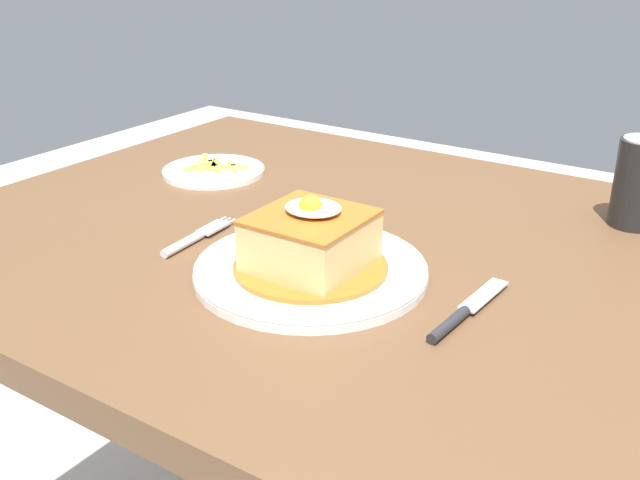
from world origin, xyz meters
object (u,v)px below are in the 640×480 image
Objects in this scene: main_plate at (311,269)px; side_plate_fries at (214,171)px; fork at (193,238)px; soda_can at (639,183)px; knife at (460,316)px.

side_plate_fries is at bearing 146.70° from main_plate.
side_plate_fries is (-0.17, 0.24, -0.00)m from fork.
side_plate_fries is (-0.64, -0.15, -0.06)m from soda_can.
fork is at bearing -179.21° from main_plate.
fork is 0.29m from side_plate_fries.
main_plate is 0.48m from soda_can.
soda_can is (0.47, 0.39, 0.06)m from fork.
main_plate reaches higher than side_plate_fries.
knife is at bearing 0.20° from fork.
fork is 0.38m from knife.
fork is at bearing -179.80° from knife.
main_plate reaches higher than fork.
knife is (0.38, 0.00, 0.00)m from fork.
soda_can is (0.28, 0.38, 0.05)m from main_plate.
soda_can reaches higher than side_plate_fries.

